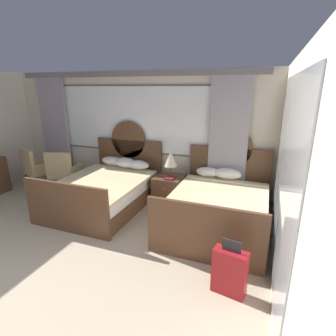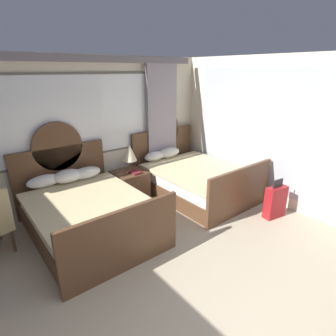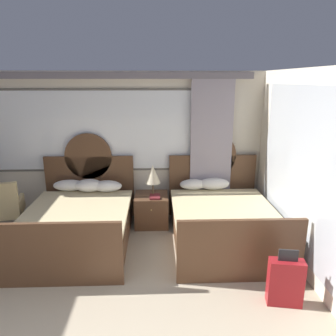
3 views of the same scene
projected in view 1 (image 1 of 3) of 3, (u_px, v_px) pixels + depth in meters
wall_back_window at (133, 129)px, 6.04m from camera, size 6.25×0.22×2.70m
wall_right_mirror at (288, 181)px, 2.90m from camera, size 0.08×4.74×2.70m
bed_near_window at (106, 189)px, 5.40m from camera, size 1.64×2.24×1.61m
bed_near_mirror at (218, 207)px, 4.61m from camera, size 1.64×2.24×1.61m
nightstand_between_beds at (169, 189)px, 5.58m from camera, size 0.59×0.62×0.56m
table_lamp_on_nightstand at (171, 159)px, 5.37m from camera, size 0.27×0.27×0.55m
book_on_nightstand at (170, 178)px, 5.37m from camera, size 0.18×0.26×0.03m
armchair_by_window_left at (63, 170)px, 6.02m from camera, size 0.71×0.71×0.98m
armchair_by_window_centre at (36, 167)px, 6.30m from camera, size 0.75×0.75×0.98m
suitcase_on_floor at (230, 272)px, 3.06m from camera, size 0.42×0.23×0.70m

